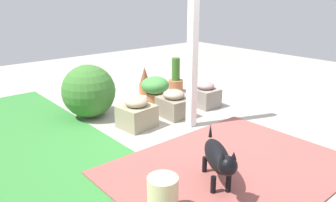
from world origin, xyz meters
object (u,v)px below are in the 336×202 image
(round_shrub, at_px, (89,91))
(terracotta_pot_tall, at_px, (176,80))
(stone_planter_nearest, at_px, (205,95))
(stone_planter_mid, at_px, (137,114))
(porch_pillar, at_px, (193,46))
(ceramic_urn, at_px, (163,197))
(terracotta_pot_spiky, at_px, (145,81))
(dog, at_px, (218,158))
(stone_planter_near, at_px, (174,104))
(terracotta_pot_broad, at_px, (155,88))

(round_shrub, xyz_separation_m, terracotta_pot_tall, (0.13, -1.79, -0.16))
(stone_planter_nearest, distance_m, stone_planter_mid, 1.32)
(porch_pillar, bearing_deg, ceramic_urn, 128.94)
(terracotta_pot_spiky, height_order, ceramic_urn, terracotta_pot_spiky)
(stone_planter_nearest, height_order, terracotta_pot_spiky, terracotta_pot_spiky)
(terracotta_pot_spiky, bearing_deg, terracotta_pot_tall, -118.69)
(ceramic_urn, bearing_deg, terracotta_pot_tall, -43.51)
(porch_pillar, bearing_deg, dog, 145.07)
(terracotta_pot_tall, height_order, dog, terracotta_pot_tall)
(stone_planter_near, bearing_deg, terracotta_pot_broad, -14.53)
(round_shrub, height_order, dog, round_shrub)
(dog, bearing_deg, ceramic_urn, 90.91)
(porch_pillar, bearing_deg, stone_planter_mid, 52.64)
(stone_planter_nearest, bearing_deg, round_shrub, 64.28)
(stone_planter_nearest, height_order, stone_planter_mid, stone_planter_mid)
(porch_pillar, relative_size, stone_planter_mid, 4.62)
(porch_pillar, bearing_deg, stone_planter_nearest, -58.99)
(terracotta_pot_broad, bearing_deg, porch_pillar, 167.70)
(dog, bearing_deg, terracotta_pot_tall, -34.76)
(terracotta_pot_spiky, bearing_deg, porch_pillar, 165.03)
(terracotta_pot_spiky, bearing_deg, stone_planter_near, 162.92)
(dog, height_order, ceramic_urn, dog)
(stone_planter_near, distance_m, terracotta_pot_spiky, 1.25)
(stone_planter_nearest, distance_m, terracotta_pot_spiky, 1.22)
(stone_planter_mid, bearing_deg, ceramic_urn, 150.82)
(terracotta_pot_spiky, distance_m, dog, 3.10)
(stone_planter_near, relative_size, terracotta_pot_spiky, 0.98)
(stone_planter_mid, relative_size, ceramic_urn, 1.34)
(stone_planter_near, bearing_deg, dog, 150.90)
(stone_planter_near, height_order, terracotta_pot_broad, terracotta_pot_broad)
(stone_planter_near, bearing_deg, stone_planter_nearest, -88.46)
(ceramic_urn, bearing_deg, stone_planter_mid, -29.18)
(porch_pillar, height_order, terracotta_pot_tall, porch_pillar)
(stone_planter_nearest, distance_m, terracotta_pot_broad, 0.81)
(terracotta_pot_spiky, relative_size, ceramic_urn, 1.37)
(terracotta_pot_spiky, relative_size, terracotta_pot_broad, 1.05)
(ceramic_urn, bearing_deg, porch_pillar, -51.06)
(terracotta_pot_spiky, height_order, terracotta_pot_broad, terracotta_pot_spiky)
(terracotta_pot_broad, xyz_separation_m, terracotta_pot_tall, (0.28, -0.70, -0.04))
(dog, relative_size, ceramic_urn, 1.89)
(round_shrub, xyz_separation_m, terracotta_pot_spiky, (0.41, -1.29, -0.15))
(terracotta_pot_spiky, xyz_separation_m, ceramic_urn, (-2.84, 1.94, -0.05))
(stone_planter_mid, height_order, terracotta_pot_tall, terracotta_pot_tall)
(stone_planter_near, relative_size, terracotta_pot_tall, 0.76)
(porch_pillar, distance_m, stone_planter_near, 1.00)
(terracotta_pot_spiky, distance_m, terracotta_pot_broad, 0.58)
(stone_planter_near, relative_size, ceramic_urn, 1.35)
(stone_planter_nearest, relative_size, ceramic_urn, 1.23)
(terracotta_pot_tall, height_order, ceramic_urn, terracotta_pot_tall)
(stone_planter_mid, distance_m, ceramic_urn, 1.90)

